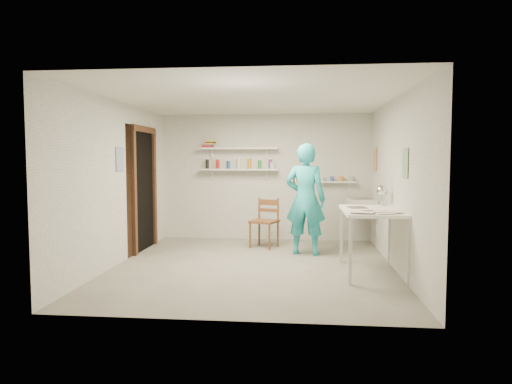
# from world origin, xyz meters

# --- Properties ---
(floor) EXTENTS (4.00, 4.50, 0.02)m
(floor) POSITION_xyz_m (0.00, 0.00, -0.01)
(floor) COLOR slate
(floor) RESTS_ON ground
(ceiling) EXTENTS (4.00, 4.50, 0.02)m
(ceiling) POSITION_xyz_m (0.00, 0.00, 2.41)
(ceiling) COLOR silver
(ceiling) RESTS_ON wall_back
(wall_back) EXTENTS (4.00, 0.02, 2.40)m
(wall_back) POSITION_xyz_m (0.00, 2.26, 1.20)
(wall_back) COLOR silver
(wall_back) RESTS_ON ground
(wall_front) EXTENTS (4.00, 0.02, 2.40)m
(wall_front) POSITION_xyz_m (0.00, -2.26, 1.20)
(wall_front) COLOR silver
(wall_front) RESTS_ON ground
(wall_left) EXTENTS (0.02, 4.50, 2.40)m
(wall_left) POSITION_xyz_m (-2.01, 0.00, 1.20)
(wall_left) COLOR silver
(wall_left) RESTS_ON ground
(wall_right) EXTENTS (0.02, 4.50, 2.40)m
(wall_right) POSITION_xyz_m (2.01, 0.00, 1.20)
(wall_right) COLOR silver
(wall_right) RESTS_ON ground
(doorway_recess) EXTENTS (0.02, 0.90, 2.00)m
(doorway_recess) POSITION_xyz_m (-1.99, 1.05, 1.00)
(doorway_recess) COLOR black
(doorway_recess) RESTS_ON wall_left
(corridor_box) EXTENTS (1.40, 1.50, 2.10)m
(corridor_box) POSITION_xyz_m (-2.70, 1.05, 1.05)
(corridor_box) COLOR brown
(corridor_box) RESTS_ON ground
(door_lintel) EXTENTS (0.06, 1.05, 0.10)m
(door_lintel) POSITION_xyz_m (-1.97, 1.05, 2.05)
(door_lintel) COLOR brown
(door_lintel) RESTS_ON wall_left
(door_jamb_near) EXTENTS (0.06, 0.10, 2.00)m
(door_jamb_near) POSITION_xyz_m (-1.97, 0.55, 1.00)
(door_jamb_near) COLOR brown
(door_jamb_near) RESTS_ON ground
(door_jamb_far) EXTENTS (0.06, 0.10, 2.00)m
(door_jamb_far) POSITION_xyz_m (-1.97, 1.55, 1.00)
(door_jamb_far) COLOR brown
(door_jamb_far) RESTS_ON ground
(shelf_lower) EXTENTS (1.50, 0.22, 0.03)m
(shelf_lower) POSITION_xyz_m (-0.50, 2.13, 1.35)
(shelf_lower) COLOR white
(shelf_lower) RESTS_ON wall_back
(shelf_upper) EXTENTS (1.50, 0.22, 0.03)m
(shelf_upper) POSITION_xyz_m (-0.50, 2.13, 1.75)
(shelf_upper) COLOR white
(shelf_upper) RESTS_ON wall_back
(ledge_shelf) EXTENTS (0.70, 0.14, 0.03)m
(ledge_shelf) POSITION_xyz_m (1.35, 2.17, 1.12)
(ledge_shelf) COLOR white
(ledge_shelf) RESTS_ON wall_back
(poster_left) EXTENTS (0.01, 0.28, 0.36)m
(poster_left) POSITION_xyz_m (-1.99, 0.05, 1.55)
(poster_left) COLOR #334C7F
(poster_left) RESTS_ON wall_left
(poster_right_a) EXTENTS (0.01, 0.34, 0.42)m
(poster_right_a) POSITION_xyz_m (1.99, 1.80, 1.55)
(poster_right_a) COLOR #995933
(poster_right_a) RESTS_ON wall_right
(poster_right_b) EXTENTS (0.01, 0.30, 0.38)m
(poster_right_b) POSITION_xyz_m (1.99, -0.55, 1.50)
(poster_right_b) COLOR #3F724C
(poster_right_b) RESTS_ON wall_right
(belfast_sink) EXTENTS (0.48, 0.60, 0.30)m
(belfast_sink) POSITION_xyz_m (1.75, 1.70, 0.70)
(belfast_sink) COLOR white
(belfast_sink) RESTS_ON wall_right
(man) EXTENTS (0.73, 0.54, 1.80)m
(man) POSITION_xyz_m (0.75, 0.90, 0.90)
(man) COLOR #25ACBA
(man) RESTS_ON ground
(wall_clock) EXTENTS (0.32, 0.09, 0.32)m
(wall_clock) POSITION_xyz_m (0.71, 1.12, 1.20)
(wall_clock) COLOR beige
(wall_clock) RESTS_ON man
(wooden_chair) EXTENTS (0.55, 0.54, 0.92)m
(wooden_chair) POSITION_xyz_m (0.05, 1.41, 0.46)
(wooden_chair) COLOR brown
(wooden_chair) RESTS_ON ground
(work_table) EXTENTS (0.78, 1.31, 0.87)m
(work_table) POSITION_xyz_m (1.64, -0.25, 0.44)
(work_table) COLOR white
(work_table) RESTS_ON ground
(desk_lamp) EXTENTS (0.16, 0.16, 0.16)m
(desk_lamp) POSITION_xyz_m (1.86, 0.27, 1.09)
(desk_lamp) COLOR silver
(desk_lamp) RESTS_ON work_table
(spray_cans) EXTENTS (1.26, 0.06, 0.17)m
(spray_cans) POSITION_xyz_m (-0.50, 2.13, 1.45)
(spray_cans) COLOR black
(spray_cans) RESTS_ON shelf_lower
(book_stack) EXTENTS (0.26, 0.14, 0.14)m
(book_stack) POSITION_xyz_m (-1.06, 2.13, 1.83)
(book_stack) COLOR red
(book_stack) RESTS_ON shelf_upper
(ledge_pots) EXTENTS (0.48, 0.07, 0.09)m
(ledge_pots) POSITION_xyz_m (1.35, 2.17, 1.18)
(ledge_pots) COLOR silver
(ledge_pots) RESTS_ON ledge_shelf
(papers) EXTENTS (0.30, 0.22, 0.02)m
(papers) POSITION_xyz_m (1.64, -0.25, 0.88)
(papers) COLOR silver
(papers) RESTS_ON work_table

